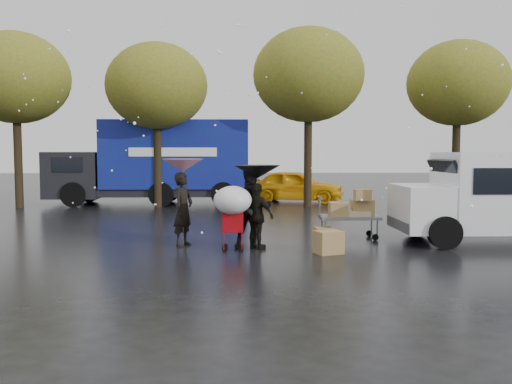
{
  "coord_description": "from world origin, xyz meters",
  "views": [
    {
      "loc": [
        -0.17,
        -11.68,
        2.21
      ],
      "look_at": [
        0.17,
        1.0,
        1.27
      ],
      "focal_mm": 38.0,
      "sensor_mm": 36.0,
      "label": 1
    }
  ],
  "objects_px": {
    "shopping_cart": "(233,204)",
    "white_van": "(504,195)",
    "yellow_taxi": "(296,186)",
    "person_black": "(257,216)",
    "vendor_cart": "(352,210)",
    "blue_truck": "(157,163)",
    "person_pink": "(183,209)"
  },
  "relations": [
    {
      "from": "person_black",
      "to": "vendor_cart",
      "type": "height_order",
      "value": "person_black"
    },
    {
      "from": "vendor_cart",
      "to": "blue_truck",
      "type": "relative_size",
      "value": 0.18
    },
    {
      "from": "person_pink",
      "to": "blue_truck",
      "type": "height_order",
      "value": "blue_truck"
    },
    {
      "from": "white_van",
      "to": "blue_truck",
      "type": "relative_size",
      "value": 0.59
    },
    {
      "from": "person_pink",
      "to": "yellow_taxi",
      "type": "bearing_deg",
      "value": 6.28
    },
    {
      "from": "person_pink",
      "to": "vendor_cart",
      "type": "height_order",
      "value": "person_pink"
    },
    {
      "from": "yellow_taxi",
      "to": "blue_truck",
      "type": "bearing_deg",
      "value": 113.68
    },
    {
      "from": "person_pink",
      "to": "shopping_cart",
      "type": "relative_size",
      "value": 1.18
    },
    {
      "from": "shopping_cart",
      "to": "blue_truck",
      "type": "bearing_deg",
      "value": 106.99
    },
    {
      "from": "blue_truck",
      "to": "white_van",
      "type": "bearing_deg",
      "value": -44.8
    },
    {
      "from": "vendor_cart",
      "to": "shopping_cart",
      "type": "relative_size",
      "value": 1.04
    },
    {
      "from": "person_pink",
      "to": "white_van",
      "type": "distance_m",
      "value": 7.81
    },
    {
      "from": "vendor_cart",
      "to": "yellow_taxi",
      "type": "bearing_deg",
      "value": 92.49
    },
    {
      "from": "blue_truck",
      "to": "person_pink",
      "type": "bearing_deg",
      "value": -77.93
    },
    {
      "from": "yellow_taxi",
      "to": "person_black",
      "type": "bearing_deg",
      "value": -173.59
    },
    {
      "from": "person_pink",
      "to": "blue_truck",
      "type": "xyz_separation_m",
      "value": [
        -2.19,
        10.24,
        0.89
      ]
    },
    {
      "from": "yellow_taxi",
      "to": "shopping_cart",
      "type": "bearing_deg",
      "value": -175.9
    },
    {
      "from": "white_van",
      "to": "yellow_taxi",
      "type": "distance_m",
      "value": 11.41
    },
    {
      "from": "person_pink",
      "to": "white_van",
      "type": "bearing_deg",
      "value": -62.49
    },
    {
      "from": "vendor_cart",
      "to": "blue_truck",
      "type": "height_order",
      "value": "blue_truck"
    },
    {
      "from": "person_pink",
      "to": "white_van",
      "type": "xyz_separation_m",
      "value": [
        7.8,
        0.32,
        0.3
      ]
    },
    {
      "from": "shopping_cart",
      "to": "white_van",
      "type": "bearing_deg",
      "value": 9.41
    },
    {
      "from": "person_black",
      "to": "blue_truck",
      "type": "distance_m",
      "value": 11.43
    },
    {
      "from": "person_pink",
      "to": "yellow_taxi",
      "type": "distance_m",
      "value": 11.61
    },
    {
      "from": "vendor_cart",
      "to": "yellow_taxi",
      "type": "relative_size",
      "value": 0.36
    },
    {
      "from": "vendor_cart",
      "to": "person_black",
      "type": "bearing_deg",
      "value": -150.6
    },
    {
      "from": "person_black",
      "to": "white_van",
      "type": "bearing_deg",
      "value": -133.71
    },
    {
      "from": "vendor_cart",
      "to": "white_van",
      "type": "distance_m",
      "value": 3.68
    },
    {
      "from": "person_pink",
      "to": "person_black",
      "type": "relative_size",
      "value": 1.14
    },
    {
      "from": "vendor_cart",
      "to": "white_van",
      "type": "bearing_deg",
      "value": -9.67
    },
    {
      "from": "person_pink",
      "to": "person_black",
      "type": "height_order",
      "value": "person_pink"
    },
    {
      "from": "vendor_cart",
      "to": "shopping_cart",
      "type": "distance_m",
      "value": 3.49
    }
  ]
}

